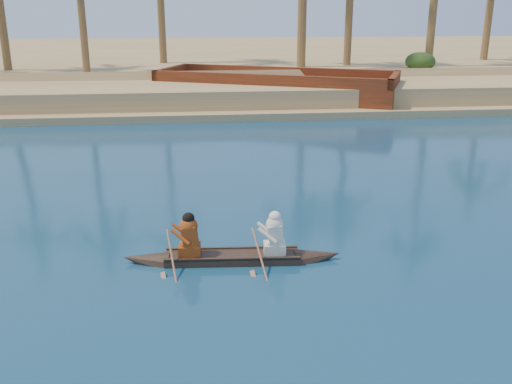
{
  "coord_description": "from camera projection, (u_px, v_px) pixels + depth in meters",
  "views": [
    {
      "loc": [
        -8.71,
        -4.8,
        5.27
      ],
      "look_at": [
        -7.32,
        7.96,
        1.08
      ],
      "focal_mm": 40.0,
      "sensor_mm": 36.0,
      "label": 1
    }
  ],
  "objects": [
    {
      "name": "canoe",
      "position": [
        232.0,
        250.0,
        12.3
      ],
      "size": [
        4.76,
        0.92,
        1.3
      ],
      "rotation": [
        0.0,
        0.0,
        -0.06
      ],
      "color": "#372A1E",
      "rests_on": "ground"
    },
    {
      "name": "barge_mid",
      "position": [
        276.0,
        90.0,
        31.92
      ],
      "size": [
        13.8,
        9.35,
        2.19
      ],
      "rotation": [
        0.0,
        0.0,
        -0.42
      ],
      "color": "maroon",
      "rests_on": "ground"
    },
    {
      "name": "shrub_cluster",
      "position": [
        330.0,
        73.0,
        36.46
      ],
      "size": [
        100.0,
        6.0,
        2.4
      ],
      "primitive_type": null,
      "color": "#1C3613",
      "rests_on": "ground"
    },
    {
      "name": "sandy_embankment",
      "position": [
        290.0,
        61.0,
        51.21
      ],
      "size": [
        150.0,
        51.0,
        1.5
      ],
      "color": "tan",
      "rests_on": "ground"
    }
  ]
}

